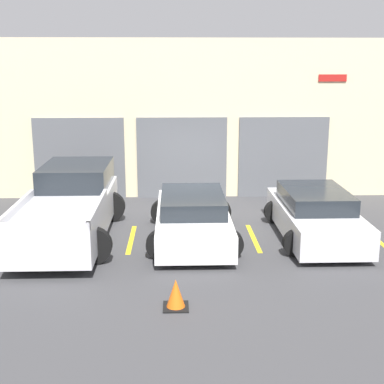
# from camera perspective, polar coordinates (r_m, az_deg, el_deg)

# --- Properties ---
(ground_plane) EXTENTS (28.00, 28.00, 0.00)m
(ground_plane) POSITION_cam_1_polar(r_m,az_deg,el_deg) (14.88, -0.11, -3.35)
(ground_plane) COLOR #3D3D3F
(shophouse_building) EXTENTS (16.74, 0.68, 5.09)m
(shophouse_building) POSITION_cam_1_polar(r_m,az_deg,el_deg) (17.60, -0.48, 7.66)
(shophouse_building) COLOR beige
(shophouse_building) RESTS_ON ground
(pickup_truck) EXTENTS (2.53, 5.24, 1.68)m
(pickup_truck) POSITION_cam_1_polar(r_m,az_deg,el_deg) (13.90, -12.88, -1.51)
(pickup_truck) COLOR silver
(pickup_truck) RESTS_ON ground
(sedan_white) EXTENTS (2.23, 4.40, 1.15)m
(sedan_white) POSITION_cam_1_polar(r_m,az_deg,el_deg) (13.46, 0.07, -2.72)
(sedan_white) COLOR white
(sedan_white) RESTS_ON ground
(sedan_side) EXTENTS (2.14, 4.23, 1.24)m
(sedan_side) POSITION_cam_1_polar(r_m,az_deg,el_deg) (13.91, 12.98, -2.41)
(sedan_side) COLOR silver
(sedan_side) RESTS_ON ground
(parking_stripe_far_left) EXTENTS (0.12, 2.20, 0.01)m
(parking_stripe_far_left) POSITION_cam_1_polar(r_m,az_deg,el_deg) (14.23, -19.09, -4.92)
(parking_stripe_far_left) COLOR gold
(parking_stripe_far_left) RESTS_ON ground
(parking_stripe_left) EXTENTS (0.12, 2.20, 0.01)m
(parking_stripe_left) POSITION_cam_1_polar(r_m,az_deg,el_deg) (13.64, -6.49, -5.03)
(parking_stripe_left) COLOR gold
(parking_stripe_left) RESTS_ON ground
(parking_stripe_centre) EXTENTS (0.12, 2.20, 0.01)m
(parking_stripe_centre) POSITION_cam_1_polar(r_m,az_deg,el_deg) (13.75, 6.58, -4.89)
(parking_stripe_centre) COLOR gold
(parking_stripe_centre) RESTS_ON ground
(parking_stripe_right) EXTENTS (0.12, 2.20, 0.01)m
(parking_stripe_right) POSITION_cam_1_polar(r_m,az_deg,el_deg) (14.53, 18.82, -4.52)
(parking_stripe_right) COLOR gold
(parking_stripe_right) RESTS_ON ground
(traffic_cone) EXTENTS (0.47, 0.47, 0.55)m
(traffic_cone) POSITION_cam_1_polar(r_m,az_deg,el_deg) (9.90, -1.75, -10.90)
(traffic_cone) COLOR black
(traffic_cone) RESTS_ON ground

